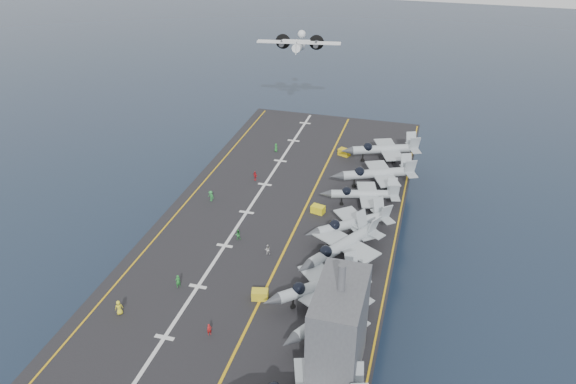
# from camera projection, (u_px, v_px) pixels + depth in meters

# --- Properties ---
(ground) EXTENTS (500.00, 500.00, 0.00)m
(ground) POSITION_uv_depth(u_px,v_px,m) (282.00, 269.00, 96.32)
(ground) COLOR #142135
(ground) RESTS_ON ground
(hull) EXTENTS (36.00, 90.00, 10.00)m
(hull) POSITION_uv_depth(u_px,v_px,m) (282.00, 245.00, 93.87)
(hull) COLOR #56595E
(hull) RESTS_ON ground
(flight_deck) EXTENTS (38.00, 92.00, 0.40)m
(flight_deck) POSITION_uv_depth(u_px,v_px,m) (281.00, 219.00, 91.33)
(flight_deck) COLOR black
(flight_deck) RESTS_ON hull
(foul_line) EXTENTS (0.35, 90.00, 0.02)m
(foul_line) POSITION_uv_depth(u_px,v_px,m) (299.00, 220.00, 90.52)
(foul_line) COLOR gold
(foul_line) RESTS_ON flight_deck
(landing_centerline) EXTENTS (0.50, 90.00, 0.02)m
(landing_centerline) POSITION_uv_depth(u_px,v_px,m) (247.00, 212.00, 92.62)
(landing_centerline) COLOR silver
(landing_centerline) RESTS_ON flight_deck
(deck_edge_port) EXTENTS (0.25, 90.00, 0.02)m
(deck_edge_port) POSITION_uv_depth(u_px,v_px,m) (185.00, 203.00, 95.18)
(deck_edge_port) COLOR gold
(deck_edge_port) RESTS_ON flight_deck
(deck_edge_stbd) EXTENTS (0.25, 90.00, 0.02)m
(deck_edge_stbd) POSITION_uv_depth(u_px,v_px,m) (396.00, 234.00, 86.90)
(deck_edge_stbd) COLOR gold
(deck_edge_stbd) RESTS_ON flight_deck
(island_superstructure) EXTENTS (5.00, 10.00, 15.00)m
(island_superstructure) POSITION_uv_depth(u_px,v_px,m) (339.00, 323.00, 58.85)
(island_superstructure) COLOR #56595E
(island_superstructure) RESTS_ON flight_deck
(fighter_jet_1) EXTENTS (14.81, 16.41, 4.75)m
(fighter_jet_1) POSITION_uv_depth(u_px,v_px,m) (329.00, 313.00, 67.77)
(fighter_jet_1) COLOR #8F959D
(fighter_jet_1) RESTS_ON flight_deck
(fighter_jet_2) EXTENTS (17.24, 16.92, 5.04)m
(fighter_jet_2) POSITION_uv_depth(u_px,v_px,m) (321.00, 284.00, 72.37)
(fighter_jet_2) COLOR gray
(fighter_jet_2) RESTS_ON flight_deck
(fighter_jet_3) EXTENTS (16.76, 18.50, 5.35)m
(fighter_jet_3) POSITION_uv_depth(u_px,v_px,m) (342.00, 245.00, 79.82)
(fighter_jet_3) COLOR gray
(fighter_jet_3) RESTS_ON flight_deck
(fighter_jet_4) EXTENTS (17.01, 16.34, 4.94)m
(fighter_jet_4) POSITION_uv_depth(u_px,v_px,m) (353.00, 223.00, 85.29)
(fighter_jet_4) COLOR gray
(fighter_jet_4) RESTS_ON flight_deck
(fighter_jet_5) EXTENTS (15.03, 11.91, 4.59)m
(fighter_jet_5) POSITION_uv_depth(u_px,v_px,m) (364.00, 193.00, 93.55)
(fighter_jet_5) COLOR #9BA2AA
(fighter_jet_5) RESTS_ON flight_deck
(fighter_jet_6) EXTENTS (18.06, 15.52, 5.29)m
(fighter_jet_6) POSITION_uv_depth(u_px,v_px,m) (378.00, 172.00, 99.39)
(fighter_jet_6) COLOR #989FA8
(fighter_jet_6) RESTS_ON flight_deck
(fighter_jet_7) EXTENTS (17.76, 14.92, 5.25)m
(fighter_jet_7) POSITION_uv_depth(u_px,v_px,m) (385.00, 148.00, 108.29)
(fighter_jet_7) COLOR #939DA4
(fighter_jet_7) RESTS_ON flight_deck
(tow_cart_a) EXTENTS (2.38, 1.82, 1.28)m
(tow_cart_a) POSITION_uv_depth(u_px,v_px,m) (260.00, 295.00, 73.40)
(tow_cart_a) COLOR gold
(tow_cart_a) RESTS_ON flight_deck
(tow_cart_b) EXTENTS (2.40, 1.86, 1.28)m
(tow_cart_b) POSITION_uv_depth(u_px,v_px,m) (318.00, 209.00, 92.26)
(tow_cart_b) COLOR yellow
(tow_cart_b) RESTS_ON flight_deck
(tow_cart_c) EXTENTS (2.60, 2.17, 1.33)m
(tow_cart_c) POSITION_uv_depth(u_px,v_px,m) (344.00, 152.00, 111.33)
(tow_cart_c) COLOR gold
(tow_cart_c) RESTS_ON flight_deck
(crew_0) EXTENTS (1.45, 1.40, 2.03)m
(crew_0) POSITION_uv_depth(u_px,v_px,m) (119.00, 308.00, 70.62)
(crew_0) COLOR yellow
(crew_0) RESTS_ON flight_deck
(crew_1) EXTENTS (1.32, 1.39, 1.93)m
(crew_1) POSITION_uv_depth(u_px,v_px,m) (178.00, 281.00, 75.33)
(crew_1) COLOR #268C33
(crew_1) RESTS_ON flight_deck
(crew_2) EXTENTS (1.24, 1.11, 1.72)m
(crew_2) POSITION_uv_depth(u_px,v_px,m) (238.00, 235.00, 85.33)
(crew_2) COLOR green
(crew_2) RESTS_ON flight_deck
(crew_3) EXTENTS (1.35, 1.16, 1.91)m
(crew_3) POSITION_uv_depth(u_px,v_px,m) (211.00, 196.00, 95.49)
(crew_3) COLOR green
(crew_3) RESTS_ON flight_deck
(crew_4) EXTENTS (1.27, 1.12, 1.78)m
(crew_4) POSITION_uv_depth(u_px,v_px,m) (255.00, 176.00, 102.10)
(crew_4) COLOR red
(crew_4) RESTS_ON flight_deck
(crew_5) EXTENTS (1.18, 1.21, 1.69)m
(crew_5) POSITION_uv_depth(u_px,v_px,m) (276.00, 147.00, 112.87)
(crew_5) COLOR #268C33
(crew_5) RESTS_ON flight_deck
(crew_6) EXTENTS (1.15, 1.05, 1.60)m
(crew_6) POSITION_uv_depth(u_px,v_px,m) (209.00, 330.00, 67.48)
(crew_6) COLOR #B21919
(crew_6) RESTS_ON flight_deck
(crew_7) EXTENTS (1.15, 0.95, 1.64)m
(crew_7) POSITION_uv_depth(u_px,v_px,m) (267.00, 249.00, 81.97)
(crew_7) COLOR silver
(crew_7) RESTS_ON flight_deck
(transport_plane) EXTENTS (22.31, 16.89, 4.83)m
(transport_plane) POSITION_uv_depth(u_px,v_px,m) (299.00, 47.00, 137.03)
(transport_plane) COLOR white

